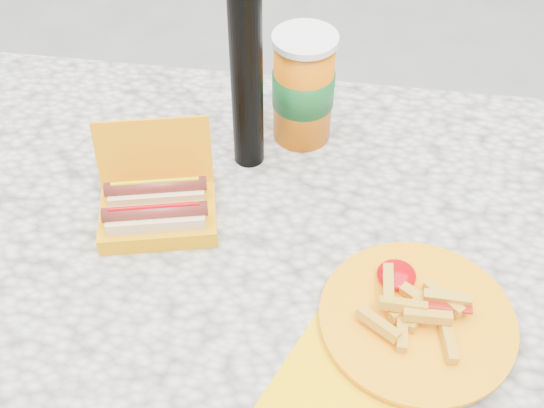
# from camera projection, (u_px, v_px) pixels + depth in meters

# --- Properties ---
(picnic_table) EXTENTS (1.20, 0.80, 0.75)m
(picnic_table) POSITION_uv_depth(u_px,v_px,m) (235.00, 271.00, 1.12)
(picnic_table) COLOR beige
(picnic_table) RESTS_ON ground
(hotdog_box) EXTENTS (0.20, 0.18, 0.14)m
(hotdog_box) POSITION_uv_depth(u_px,v_px,m) (157.00, 207.00, 1.03)
(hotdog_box) COLOR #FF9704
(hotdog_box) RESTS_ON picnic_table
(fries_plate) EXTENTS (0.33, 0.37, 0.05)m
(fries_plate) POSITION_uv_depth(u_px,v_px,m) (412.00, 323.00, 0.91)
(fries_plate) COLOR #FFC500
(fries_plate) RESTS_ON picnic_table
(soda_cup) EXTENTS (0.11, 0.11, 0.20)m
(soda_cup) POSITION_uv_depth(u_px,v_px,m) (303.00, 88.00, 1.12)
(soda_cup) COLOR orange
(soda_cup) RESTS_ON picnic_table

